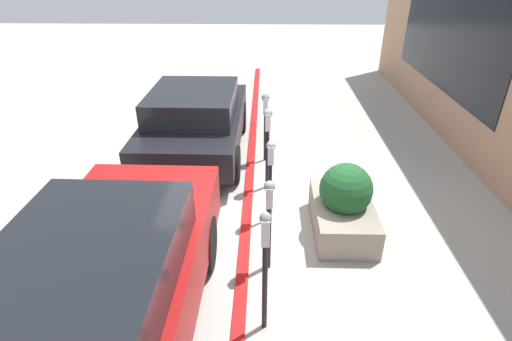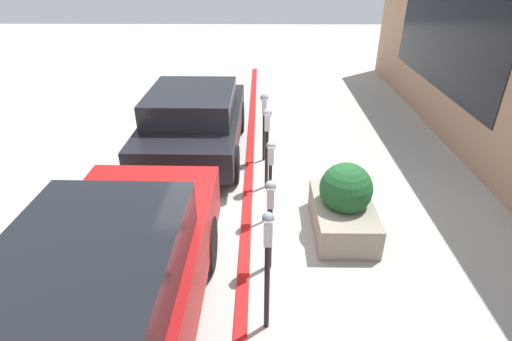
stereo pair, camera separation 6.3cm
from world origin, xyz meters
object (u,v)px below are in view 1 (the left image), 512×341
Objects in this scene: parking_meter_farthest at (265,111)px; parked_car_middle at (196,120)px; planter_box at (344,205)px; parking_meter_nearest at (265,254)px; parking_meter_middle at (271,163)px; parking_meter_second at (269,210)px; parked_car_front at (97,301)px; parking_meter_fourth at (268,132)px.

parked_car_middle is at bearing 77.81° from parking_meter_farthest.
parking_meter_nearest is at bearing 147.28° from planter_box.
parking_meter_nearest reaches higher than parking_meter_middle.
parking_meter_nearest is at bearing -179.87° from parking_meter_farthest.
parked_car_middle reaches higher than parking_meter_second.
parking_meter_second is 0.98× the size of parking_meter_middle.
parked_car_front is at bearing 178.53° from parked_car_middle.
parked_car_middle is (2.45, 1.56, -0.28)m from parking_meter_middle.
parked_car_middle is at bearing 17.84° from parking_meter_nearest.
parked_car_front reaches higher than parking_meter_middle.
parking_meter_middle is at bearing 76.79° from planter_box.
parking_meter_farthest is at bearing 2.28° from parking_meter_fourth.
parking_meter_farthest is 1.54m from parked_car_middle.
parking_meter_fourth is 4.02m from parked_car_front.
parked_car_front is at bearing 160.81° from parking_meter_farthest.
parking_meter_fourth is at bearing -0.61° from parking_meter_nearest.
parked_car_middle is at bearing 46.98° from parking_meter_fourth.
parked_car_middle is (0.32, 1.47, -0.33)m from parking_meter_farthest.
parking_meter_second is 1.53m from planter_box.
parking_meter_nearest is 1.74m from parked_car_front.
planter_box is (0.87, -1.16, -0.49)m from parking_meter_second.
parking_meter_middle is 2.13m from parking_meter_farthest.
parking_meter_middle is 3.14m from parked_car_front.
parking_meter_second is at bearing -178.97° from parking_meter_farthest.
parking_meter_fourth is at bearing -23.99° from parked_car_front.
parked_car_front reaches higher than planter_box.
parking_meter_fourth is 0.33× the size of parked_car_front.
parking_meter_fourth is at bearing 0.39° from parking_meter_second.
parked_car_middle is (1.41, 1.51, -0.34)m from parking_meter_fourth.
parking_meter_second is 1.14m from parking_meter_middle.
parked_car_front is (-2.61, 1.73, -0.19)m from parking_meter_middle.
parking_meter_nearest is at bearing 177.24° from parking_meter_second.
parking_meter_nearest is 1.09× the size of planter_box.
parked_car_front is (-1.47, 1.71, -0.09)m from parking_meter_second.
parked_car_middle is at bearing 32.45° from parking_meter_middle.
parking_meter_farthest is 0.36× the size of parked_car_middle.
parked_car_front reaches higher than parking_meter_farthest.
parking_meter_middle is 0.92× the size of parking_meter_fourth.
parking_meter_nearest is 1.05× the size of parking_meter_fourth.
parking_meter_middle is (1.14, -0.03, 0.09)m from parking_meter_second.
parking_meter_farthest reaches higher than planter_box.
parking_meter_second is 0.35× the size of parked_car_middle.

